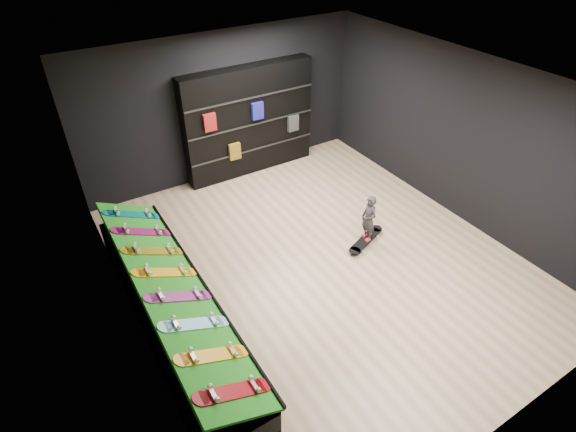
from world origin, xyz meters
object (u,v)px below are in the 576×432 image
display_rack (173,310)px  child (368,227)px  floor_skateboard (366,241)px  back_shelving (249,121)px

display_rack → child: (3.52, -0.05, 0.10)m
floor_skateboard → child: (0.00, 0.00, 0.31)m
floor_skateboard → back_shelving: bearing=77.8°
display_rack → floor_skateboard: display_rack is taller
display_rack → back_shelving: back_shelving is taller
back_shelving → floor_skateboard: 3.58m
display_rack → child: bearing=-0.8°
display_rack → child: 3.52m
back_shelving → child: bearing=-81.5°
display_rack → floor_skateboard: (3.52, -0.05, -0.21)m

